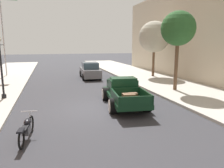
# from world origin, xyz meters

# --- Properties ---
(ground_plane) EXTENTS (140.00, 140.00, 0.00)m
(ground_plane) POSITION_xyz_m (0.00, 0.00, 0.00)
(ground_plane) COLOR #333338
(sidewalk_right) EXTENTS (5.50, 64.00, 0.15)m
(sidewalk_right) POSITION_xyz_m (7.25, 0.00, 0.07)
(sidewalk_right) COLOR #B7B2A8
(sidewalk_right) RESTS_ON ground
(hotrod_truck_dark_green) EXTENTS (2.56, 5.07, 1.58)m
(hotrod_truck_dark_green) POSITION_xyz_m (1.57, 0.30, 0.75)
(hotrod_truck_dark_green) COLOR black
(hotrod_truck_dark_green) RESTS_ON ground
(motorcycle_parked) EXTENTS (0.62, 2.11, 0.93)m
(motorcycle_parked) POSITION_xyz_m (-3.41, -3.14, 0.44)
(motorcycle_parked) COLOR black
(motorcycle_parked) RESTS_ON ground
(car_background_grey) EXTENTS (2.01, 4.37, 1.65)m
(car_background_grey) POSITION_xyz_m (1.55, 10.58, 0.77)
(car_background_grey) COLOR slate
(car_background_grey) RESTS_ON ground
(street_lamp_near) EXTENTS (0.50, 0.32, 3.85)m
(street_lamp_near) POSITION_xyz_m (-5.32, 3.29, 2.39)
(street_lamp_near) COLOR black
(street_lamp_near) RESTS_ON sidewalk_left
(flagpole) EXTENTS (1.74, 0.16, 9.16)m
(flagpole) POSITION_xyz_m (-6.76, 14.21, 5.77)
(flagpole) COLOR #B2B2B7
(flagpole) RESTS_ON sidewalk_left
(street_tree_nearest) EXTENTS (2.44, 2.44, 5.64)m
(street_tree_nearest) POSITION_xyz_m (6.37, 2.36, 4.53)
(street_tree_nearest) COLOR brown
(street_tree_nearest) RESTS_ON sidewalk_right
(street_tree_second) EXTENTS (3.20, 3.20, 5.69)m
(street_tree_second) POSITION_xyz_m (8.08, 9.15, 4.22)
(street_tree_second) COLOR brown
(street_tree_second) RESTS_ON sidewalk_right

